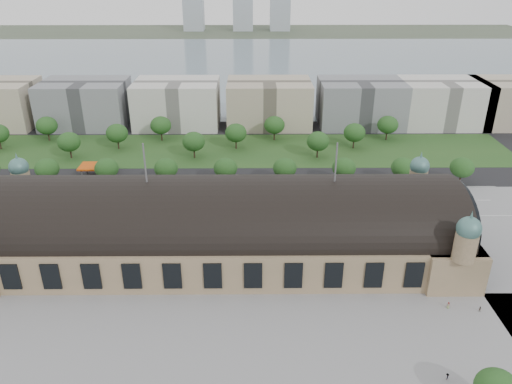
{
  "coord_description": "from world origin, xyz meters",
  "views": [
    {
      "loc": [
        10.96,
        -132.79,
        85.87
      ],
      "look_at": [
        12.07,
        16.94,
        14.0
      ],
      "focal_mm": 35.0,
      "sensor_mm": 36.0,
      "label": 1
    }
  ],
  "objects_px": {
    "traffic_car_6": "(430,211)",
    "pedestrian_4": "(447,377)",
    "petrol_station": "(102,167)",
    "traffic_car_5": "(345,191)",
    "bus_east": "(290,205)",
    "parked_car_3": "(41,222)",
    "bus_mid": "(231,207)",
    "traffic_car_2": "(113,201)",
    "pedestrian_2": "(480,309)",
    "pedestrian_0": "(448,305)",
    "parked_car_0": "(18,219)",
    "parked_car_6": "(134,216)",
    "parked_car_5": "(94,216)",
    "traffic_car_3": "(111,195)",
    "bus_west": "(173,211)",
    "parked_car_1": "(59,222)",
    "parked_car_2": "(97,217)",
    "parked_car_4": "(109,221)",
    "traffic_car_4": "(279,207)"
  },
  "relations": [
    {
      "from": "traffic_car_6",
      "to": "pedestrian_4",
      "type": "xyz_separation_m",
      "value": [
        -21.64,
        -78.94,
        0.19
      ]
    },
    {
      "from": "petrol_station",
      "to": "traffic_car_5",
      "type": "xyz_separation_m",
      "value": [
        101.51,
        -19.79,
        -2.13
      ]
    },
    {
      "from": "bus_east",
      "to": "parked_car_3",
      "type": "bearing_deg",
      "value": 93.26
    },
    {
      "from": "bus_mid",
      "to": "bus_east",
      "type": "xyz_separation_m",
      "value": [
        21.77,
        1.44,
        0.16
      ]
    },
    {
      "from": "traffic_car_2",
      "to": "pedestrian_2",
      "type": "distance_m",
      "value": 130.45
    },
    {
      "from": "parked_car_3",
      "to": "traffic_car_2",
      "type": "bearing_deg",
      "value": 89.53
    },
    {
      "from": "parked_car_3",
      "to": "pedestrian_0",
      "type": "xyz_separation_m",
      "value": [
        126.57,
        -47.37,
        0.25
      ]
    },
    {
      "from": "parked_car_0",
      "to": "parked_car_6",
      "type": "distance_m",
      "value": 40.82
    },
    {
      "from": "parked_car_5",
      "to": "pedestrian_4",
      "type": "distance_m",
      "value": 125.68
    },
    {
      "from": "pedestrian_2",
      "to": "traffic_car_3",
      "type": "bearing_deg",
      "value": 9.83
    },
    {
      "from": "bus_west",
      "to": "bus_mid",
      "type": "bearing_deg",
      "value": -84.55
    },
    {
      "from": "parked_car_6",
      "to": "bus_mid",
      "type": "height_order",
      "value": "bus_mid"
    },
    {
      "from": "pedestrian_2",
      "to": "traffic_car_2",
      "type": "bearing_deg",
      "value": 11.31
    },
    {
      "from": "traffic_car_2",
      "to": "pedestrian_0",
      "type": "xyz_separation_m",
      "value": [
        105.28,
        -63.5,
        0.26
      ]
    },
    {
      "from": "traffic_car_6",
      "to": "pedestrian_0",
      "type": "xyz_separation_m",
      "value": [
        -12.59,
        -54.23,
        0.26
      ]
    },
    {
      "from": "traffic_car_3",
      "to": "pedestrian_4",
      "type": "bearing_deg",
      "value": -134.17
    },
    {
      "from": "parked_car_0",
      "to": "parked_car_1",
      "type": "distance_m",
      "value": 15.21
    },
    {
      "from": "pedestrian_2",
      "to": "parked_car_2",
      "type": "bearing_deg",
      "value": 16.9
    },
    {
      "from": "bus_east",
      "to": "traffic_car_2",
      "type": "bearing_deg",
      "value": 81.71
    },
    {
      "from": "parked_car_3",
      "to": "bus_mid",
      "type": "bearing_deg",
      "value": 60.34
    },
    {
      "from": "pedestrian_0",
      "to": "traffic_car_3",
      "type": "bearing_deg",
      "value": 157.9
    },
    {
      "from": "traffic_car_2",
      "to": "parked_car_3",
      "type": "bearing_deg",
      "value": -49.74
    },
    {
      "from": "petrol_station",
      "to": "bus_east",
      "type": "distance_m",
      "value": 85.49
    },
    {
      "from": "parked_car_6",
      "to": "traffic_car_3",
      "type": "bearing_deg",
      "value": -171.72
    },
    {
      "from": "petrol_station",
      "to": "parked_car_4",
      "type": "bearing_deg",
      "value": -72.0
    },
    {
      "from": "pedestrian_4",
      "to": "parked_car_4",
      "type": "bearing_deg",
      "value": -98.11
    },
    {
      "from": "parked_car_4",
      "to": "bus_mid",
      "type": "relative_size",
      "value": 0.43
    },
    {
      "from": "parked_car_4",
      "to": "bus_mid",
      "type": "bearing_deg",
      "value": 81.98
    },
    {
      "from": "parked_car_1",
      "to": "pedestrian_2",
      "type": "distance_m",
      "value": 137.33
    },
    {
      "from": "parked_car_6",
      "to": "pedestrian_2",
      "type": "xyz_separation_m",
      "value": [
        102.77,
        -52.69,
        0.15
      ]
    },
    {
      "from": "bus_east",
      "to": "bus_mid",
      "type": "bearing_deg",
      "value": 90.13
    },
    {
      "from": "parked_car_1",
      "to": "bus_east",
      "type": "bearing_deg",
      "value": 70.61
    },
    {
      "from": "pedestrian_4",
      "to": "traffic_car_6",
      "type": "bearing_deg",
      "value": -165.84
    },
    {
      "from": "traffic_car_4",
      "to": "bus_east",
      "type": "bearing_deg",
      "value": 95.7
    },
    {
      "from": "traffic_car_4",
      "to": "traffic_car_5",
      "type": "distance_m",
      "value": 30.35
    },
    {
      "from": "petrol_station",
      "to": "parked_car_4",
      "type": "relative_size",
      "value": 3.08
    },
    {
      "from": "pedestrian_0",
      "to": "pedestrian_4",
      "type": "bearing_deg",
      "value": -99.6
    },
    {
      "from": "traffic_car_3",
      "to": "parked_car_6",
      "type": "distance_m",
      "value": 21.66
    },
    {
      "from": "traffic_car_4",
      "to": "pedestrian_2",
      "type": "height_order",
      "value": "pedestrian_2"
    },
    {
      "from": "parked_car_4",
      "to": "pedestrian_2",
      "type": "xyz_separation_m",
      "value": [
        110.59,
        -48.69,
        0.06
      ]
    },
    {
      "from": "traffic_car_3",
      "to": "parked_car_3",
      "type": "distance_m",
      "value": 28.66
    },
    {
      "from": "traffic_car_6",
      "to": "parked_car_0",
      "type": "bearing_deg",
      "value": -85.82
    },
    {
      "from": "pedestrian_2",
      "to": "parked_car_4",
      "type": "bearing_deg",
      "value": 17.34
    },
    {
      "from": "parked_car_2",
      "to": "parked_car_6",
      "type": "bearing_deg",
      "value": 65.65
    },
    {
      "from": "bus_mid",
      "to": "pedestrian_4",
      "type": "relative_size",
      "value": 5.78
    },
    {
      "from": "parked_car_2",
      "to": "traffic_car_6",
      "type": "bearing_deg",
      "value": 64.61
    },
    {
      "from": "traffic_car_3",
      "to": "parked_car_5",
      "type": "distance_m",
      "value": 17.55
    },
    {
      "from": "traffic_car_3",
      "to": "traffic_car_6",
      "type": "xyz_separation_m",
      "value": [
        120.2,
        -14.64,
        -0.11
      ]
    },
    {
      "from": "traffic_car_5",
      "to": "traffic_car_3",
      "type": "bearing_deg",
      "value": 84.65
    },
    {
      "from": "parked_car_2",
      "to": "bus_west",
      "type": "relative_size",
      "value": 0.4
    }
  ]
}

